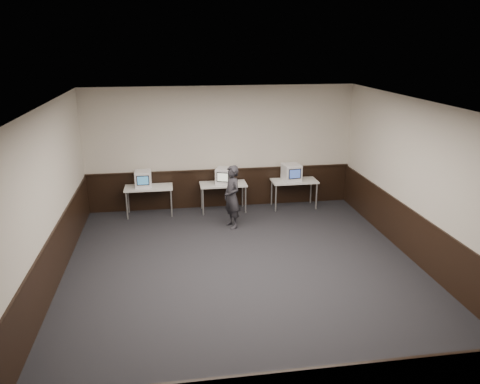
% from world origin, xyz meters
% --- Properties ---
extents(floor, '(8.00, 8.00, 0.00)m').
position_xyz_m(floor, '(0.00, 0.00, 0.00)').
color(floor, black).
rests_on(floor, ground).
extents(ceiling, '(8.00, 8.00, 0.00)m').
position_xyz_m(ceiling, '(0.00, 0.00, 3.20)').
color(ceiling, white).
rests_on(ceiling, back_wall).
extents(back_wall, '(7.00, 0.00, 7.00)m').
position_xyz_m(back_wall, '(0.00, 4.00, 1.60)').
color(back_wall, beige).
rests_on(back_wall, ground).
extents(front_wall, '(7.00, 0.00, 7.00)m').
position_xyz_m(front_wall, '(0.00, -4.00, 1.60)').
color(front_wall, beige).
rests_on(front_wall, ground).
extents(left_wall, '(0.00, 8.00, 8.00)m').
position_xyz_m(left_wall, '(-3.50, 0.00, 1.60)').
color(left_wall, beige).
rests_on(left_wall, ground).
extents(right_wall, '(0.00, 8.00, 8.00)m').
position_xyz_m(right_wall, '(3.50, 0.00, 1.60)').
color(right_wall, beige).
rests_on(right_wall, ground).
extents(wainscot_back, '(6.98, 0.04, 1.00)m').
position_xyz_m(wainscot_back, '(0.00, 3.98, 0.50)').
color(wainscot_back, black).
rests_on(wainscot_back, back_wall).
extents(wainscot_left, '(0.04, 7.98, 1.00)m').
position_xyz_m(wainscot_left, '(-3.48, 0.00, 0.50)').
color(wainscot_left, black).
rests_on(wainscot_left, left_wall).
extents(wainscot_right, '(0.04, 7.98, 1.00)m').
position_xyz_m(wainscot_right, '(3.48, 0.00, 0.50)').
color(wainscot_right, black).
rests_on(wainscot_right, right_wall).
extents(wainscot_rail, '(6.98, 0.06, 0.04)m').
position_xyz_m(wainscot_rail, '(0.00, 3.96, 1.02)').
color(wainscot_rail, black).
rests_on(wainscot_rail, wainscot_back).
extents(desk_left, '(1.20, 0.60, 0.75)m').
position_xyz_m(desk_left, '(-1.90, 3.60, 0.68)').
color(desk_left, silver).
rests_on(desk_left, ground).
extents(desk_center, '(1.20, 0.60, 0.75)m').
position_xyz_m(desk_center, '(0.00, 3.60, 0.68)').
color(desk_center, silver).
rests_on(desk_center, ground).
extents(desk_right, '(1.20, 0.60, 0.75)m').
position_xyz_m(desk_right, '(1.90, 3.60, 0.68)').
color(desk_right, silver).
rests_on(desk_right, ground).
extents(emac_left, '(0.42, 0.45, 0.41)m').
position_xyz_m(emac_left, '(-2.02, 3.63, 0.96)').
color(emac_left, white).
rests_on(emac_left, desk_left).
extents(emac_center, '(0.53, 0.54, 0.41)m').
position_xyz_m(emac_center, '(0.04, 3.60, 0.96)').
color(emac_center, white).
rests_on(emac_center, desk_center).
extents(emac_right, '(0.50, 0.52, 0.44)m').
position_xyz_m(emac_right, '(1.81, 3.59, 0.97)').
color(emac_right, white).
rests_on(emac_right, desk_right).
extents(person, '(0.53, 0.64, 1.52)m').
position_xyz_m(person, '(0.07, 2.46, 0.76)').
color(person, '#27262B').
rests_on(person, ground).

